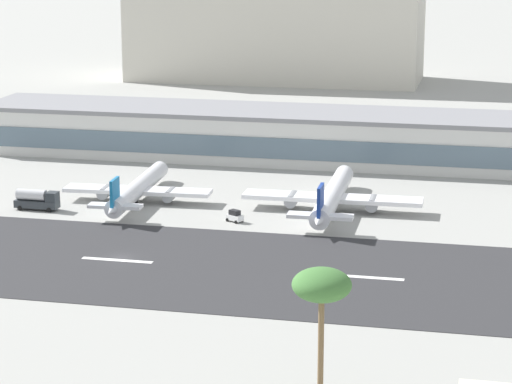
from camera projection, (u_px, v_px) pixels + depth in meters
ground_plane at (121, 258)px, 179.80m from camera, size 1400.00×1400.00×0.00m
runway_strip at (118, 260)px, 178.30m from camera, size 800.00×42.16×0.08m
runway_centreline_dash_4 at (117, 260)px, 178.31m from camera, size 12.00×1.20×0.01m
runway_centreline_dash_5 at (365, 277)px, 169.76m from camera, size 12.00×1.20×0.01m
terminal_building at (282, 134)px, 253.72m from camera, size 141.82×22.92×11.38m
distant_hotel_block at (276, 19)px, 377.15m from camera, size 99.28×36.87×42.11m
airliner_blue_tail_gate_0 at (136, 190)px, 214.34m from camera, size 29.40×38.90×8.12m
airliner_navy_tail_gate_1 at (332, 198)px, 207.61m from camera, size 34.34×41.94×8.75m
service_fuel_truck_0 at (37, 199)px, 209.28m from camera, size 8.54×3.00×3.95m
service_baggage_tug_1 at (235, 216)px, 201.16m from camera, size 3.57×3.05×2.20m
palm_tree_0 at (322, 287)px, 123.74m from camera, size 6.82×6.82×15.66m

